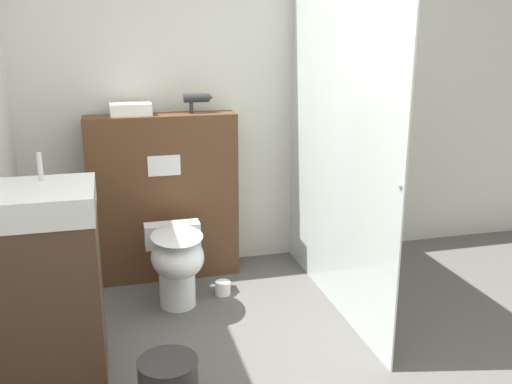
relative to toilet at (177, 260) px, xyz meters
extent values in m
cube|color=silver|center=(0.37, 0.74, 0.92)|extent=(8.00, 0.06, 2.50)
cube|color=#51331E|center=(-0.02, 0.53, 0.26)|extent=(1.03, 0.23, 1.18)
cube|color=white|center=(-0.02, 0.41, 0.52)|extent=(0.22, 0.01, 0.14)
cube|color=silver|center=(0.99, -0.16, 0.73)|extent=(0.01, 1.74, 2.11)
sphere|color=#B2B2B7|center=(0.99, -1.00, 0.69)|extent=(0.04, 0.04, 0.04)
cylinder|color=white|center=(0.00, 0.03, -0.16)|extent=(0.23, 0.23, 0.34)
ellipsoid|color=white|center=(0.00, -0.05, 0.04)|extent=(0.33, 0.44, 0.26)
ellipsoid|color=white|center=(0.00, -0.05, 0.18)|extent=(0.33, 0.43, 0.02)
cube|color=white|center=(0.00, 0.21, 0.10)|extent=(0.37, 0.13, 0.16)
cube|color=#473323|center=(-0.70, -0.65, 0.12)|extent=(0.49, 0.50, 0.89)
cube|color=white|center=(-0.70, -0.65, 0.63)|extent=(0.50, 0.51, 0.14)
cylinder|color=silver|center=(-0.70, -0.51, 0.77)|extent=(0.02, 0.02, 0.14)
cylinder|color=#2D2D33|center=(0.24, 0.54, 0.96)|extent=(0.18, 0.06, 0.06)
cone|color=#2D2D33|center=(0.34, 0.54, 0.96)|extent=(0.03, 0.05, 0.05)
cylinder|color=#2D2D33|center=(0.20, 0.54, 0.90)|extent=(0.03, 0.03, 0.10)
cube|color=white|center=(-0.21, 0.55, 0.90)|extent=(0.27, 0.18, 0.08)
cylinder|color=white|center=(0.32, 0.10, -0.28)|extent=(0.10, 0.10, 0.09)
cylinder|color=#2D2D2D|center=(-0.18, -1.06, -0.06)|extent=(0.28, 0.28, 0.01)
camera|label=1|loc=(-0.36, -3.39, 1.41)|focal=40.00mm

